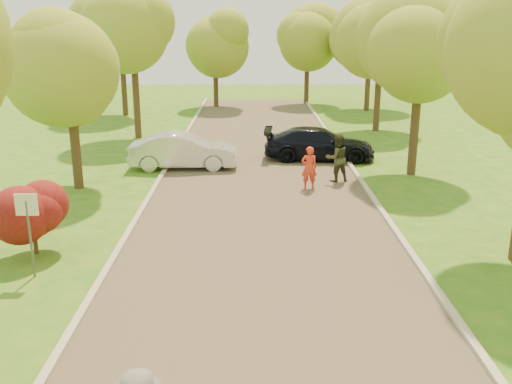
{
  "coord_description": "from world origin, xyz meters",
  "views": [
    {
      "loc": [
        -0.33,
        -9.2,
        6.15
      ],
      "look_at": [
        -0.2,
        7.04,
        1.3
      ],
      "focal_mm": 40.0,
      "sensor_mm": 36.0,
      "label": 1
    }
  ],
  "objects_px": {
    "street_sign": "(28,218)",
    "person_striped": "(309,168)",
    "person_olive": "(337,158)",
    "silver_sedan": "(183,151)",
    "dark_sedan": "(319,144)"
  },
  "relations": [
    {
      "from": "street_sign",
      "to": "person_striped",
      "type": "xyz_separation_m",
      "value": [
        7.66,
        7.83,
        -0.74
      ]
    },
    {
      "from": "person_striped",
      "to": "person_olive",
      "type": "relative_size",
      "value": 0.86
    },
    {
      "from": "silver_sedan",
      "to": "person_striped",
      "type": "distance_m",
      "value": 6.11
    },
    {
      "from": "dark_sedan",
      "to": "person_striped",
      "type": "bearing_deg",
      "value": 173.17
    },
    {
      "from": "person_striped",
      "to": "person_olive",
      "type": "distance_m",
      "value": 1.59
    },
    {
      "from": "person_striped",
      "to": "person_olive",
      "type": "height_order",
      "value": "person_olive"
    },
    {
      "from": "street_sign",
      "to": "dark_sedan",
      "type": "bearing_deg",
      "value": 55.88
    },
    {
      "from": "street_sign",
      "to": "silver_sedan",
      "type": "xyz_separation_m",
      "value": [
        2.5,
        11.09,
        -0.8
      ]
    },
    {
      "from": "street_sign",
      "to": "person_striped",
      "type": "relative_size",
      "value": 1.31
    },
    {
      "from": "street_sign",
      "to": "silver_sedan",
      "type": "relative_size",
      "value": 0.47
    },
    {
      "from": "dark_sedan",
      "to": "person_striped",
      "type": "height_order",
      "value": "person_striped"
    },
    {
      "from": "street_sign",
      "to": "person_olive",
      "type": "height_order",
      "value": "street_sign"
    },
    {
      "from": "silver_sedan",
      "to": "dark_sedan",
      "type": "height_order",
      "value": "silver_sedan"
    },
    {
      "from": "silver_sedan",
      "to": "dark_sedan",
      "type": "bearing_deg",
      "value": -76.39
    },
    {
      "from": "person_olive",
      "to": "silver_sedan",
      "type": "bearing_deg",
      "value": -36.12
    }
  ]
}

